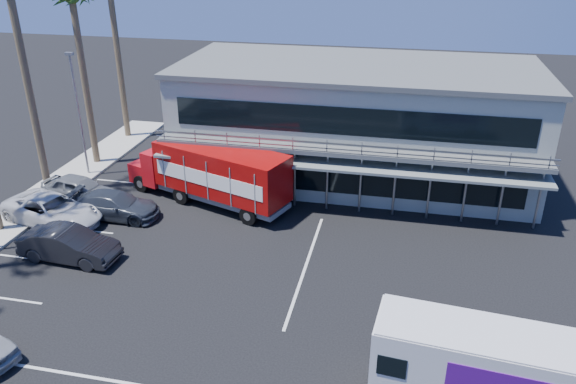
# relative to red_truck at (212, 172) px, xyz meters

# --- Properties ---
(ground) EXTENTS (120.00, 120.00, 0.00)m
(ground) POSITION_rel_red_truck_xyz_m (4.69, -8.75, -1.97)
(ground) COLOR black
(ground) RESTS_ON ground
(building) EXTENTS (22.40, 12.00, 7.30)m
(building) POSITION_rel_red_truck_xyz_m (7.69, 6.19, 1.69)
(building) COLOR #979D90
(building) RESTS_ON ground
(curb_strip) EXTENTS (3.00, 32.00, 0.16)m
(curb_strip) POSITION_rel_red_truck_xyz_m (-10.31, -2.75, -1.89)
(curb_strip) COLOR #A5A399
(curb_strip) RESTS_ON ground
(palm_e) EXTENTS (2.80, 2.80, 12.25)m
(palm_e) POSITION_rel_red_truck_xyz_m (-10.01, 4.25, 8.60)
(palm_e) COLOR brown
(palm_e) RESTS_ON ground
(light_pole_far) EXTENTS (0.50, 0.25, 8.09)m
(light_pole_far) POSITION_rel_red_truck_xyz_m (-9.51, 2.25, 2.53)
(light_pole_far) COLOR gray
(light_pole_far) RESTS_ON ground
(red_truck) EXTENTS (10.84, 5.91, 3.58)m
(red_truck) POSITION_rel_red_truck_xyz_m (0.00, 0.00, 0.00)
(red_truck) COLOR #B20E14
(red_truck) RESTS_ON ground
(white_van) EXTENTS (6.88, 2.94, 3.27)m
(white_van) POSITION_rel_red_truck_xyz_m (13.77, -13.37, -0.24)
(white_van) COLOR silver
(white_van) RESTS_ON ground
(parked_car_b) EXTENTS (5.06, 2.01, 1.64)m
(parked_car_b) POSITION_rel_red_truck_xyz_m (-4.81, -7.55, -1.15)
(parked_car_b) COLOR black
(parked_car_b) RESTS_ON ground
(parked_car_c) EXTENTS (6.39, 4.22, 1.63)m
(parked_car_c) POSITION_rel_red_truck_xyz_m (-7.81, -4.35, -1.15)
(parked_car_c) COLOR silver
(parked_car_c) RESTS_ON ground
(parked_car_d) EXTENTS (5.14, 2.14, 1.48)m
(parked_car_d) POSITION_rel_red_truck_xyz_m (-4.81, -2.93, -1.23)
(parked_car_d) COLOR #2E343E
(parked_car_d) RESTS_ON ground
(parked_car_e) EXTENTS (5.02, 2.74, 1.62)m
(parked_car_e) POSITION_rel_red_truck_xyz_m (-7.81, -1.55, -1.16)
(parked_car_e) COLOR slate
(parked_car_e) RESTS_ON ground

